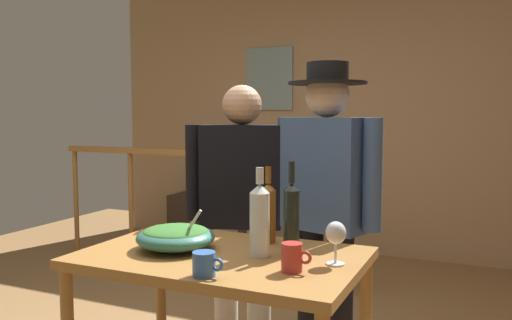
{
  "coord_description": "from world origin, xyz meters",
  "views": [
    {
      "loc": [
        1.36,
        -2.25,
        1.36
      ],
      "look_at": [
        0.4,
        -0.11,
        1.15
      ],
      "focal_mm": 36.49,
      "sensor_mm": 36.0,
      "label": 1
    }
  ],
  "objects_px": {
    "stair_railing": "(243,197)",
    "person_standing_right": "(326,195)",
    "framed_picture": "(270,79)",
    "flat_screen_tv": "(212,174)",
    "serving_table": "(222,277)",
    "wine_bottle_dark": "(291,217)",
    "wine_bottle_amber": "(268,212)",
    "person_standing_left": "(242,202)",
    "wine_glass": "(336,235)",
    "mug_red": "(292,257)",
    "salad_bowl": "(176,236)",
    "tv_console": "(214,220)",
    "mug_blue": "(205,264)",
    "wine_bottle_clear": "(260,219)"
  },
  "relations": [
    {
      "from": "wine_bottle_dark",
      "to": "person_standing_right",
      "type": "distance_m",
      "value": 0.56
    },
    {
      "from": "wine_bottle_amber",
      "to": "person_standing_left",
      "type": "bearing_deg",
      "value": 127.6
    },
    {
      "from": "person_standing_left",
      "to": "wine_glass",
      "type": "bearing_deg",
      "value": 119.76
    },
    {
      "from": "wine_bottle_clear",
      "to": "wine_bottle_amber",
      "type": "bearing_deg",
      "value": 104.22
    },
    {
      "from": "framed_picture",
      "to": "mug_blue",
      "type": "xyz_separation_m",
      "value": [
        1.2,
        -3.44,
        -0.87
      ]
    },
    {
      "from": "wine_glass",
      "to": "wine_bottle_amber",
      "type": "distance_m",
      "value": 0.41
    },
    {
      "from": "stair_railing",
      "to": "wine_bottle_amber",
      "type": "relative_size",
      "value": 8.02
    },
    {
      "from": "flat_screen_tv",
      "to": "wine_glass",
      "type": "distance_m",
      "value": 3.49
    },
    {
      "from": "flat_screen_tv",
      "to": "person_standing_right",
      "type": "relative_size",
      "value": 0.31
    },
    {
      "from": "stair_railing",
      "to": "salad_bowl",
      "type": "relative_size",
      "value": 8.25
    },
    {
      "from": "framed_picture",
      "to": "flat_screen_tv",
      "type": "distance_m",
      "value": 1.14
    },
    {
      "from": "wine_glass",
      "to": "person_standing_left",
      "type": "xyz_separation_m",
      "value": [
        -0.69,
        0.64,
        -0.02
      ]
    },
    {
      "from": "salad_bowl",
      "to": "mug_red",
      "type": "height_order",
      "value": "salad_bowl"
    },
    {
      "from": "stair_railing",
      "to": "serving_table",
      "type": "xyz_separation_m",
      "value": [
        0.85,
        -1.96,
        0.02
      ]
    },
    {
      "from": "framed_picture",
      "to": "mug_red",
      "type": "height_order",
      "value": "framed_picture"
    },
    {
      "from": "person_standing_left",
      "to": "mug_red",
      "type": "bearing_deg",
      "value": 108.68
    },
    {
      "from": "wine_bottle_dark",
      "to": "person_standing_right",
      "type": "bearing_deg",
      "value": 92.37
    },
    {
      "from": "mug_red",
      "to": "stair_railing",
      "type": "bearing_deg",
      "value": 119.92
    },
    {
      "from": "wine_bottle_amber",
      "to": "wine_bottle_clear",
      "type": "height_order",
      "value": "wine_bottle_clear"
    },
    {
      "from": "framed_picture",
      "to": "flat_screen_tv",
      "type": "xyz_separation_m",
      "value": [
        -0.5,
        -0.32,
        -0.97
      ]
    },
    {
      "from": "salad_bowl",
      "to": "tv_console",
      "type": "bearing_deg",
      "value": 116.08
    },
    {
      "from": "stair_railing",
      "to": "wine_bottle_dark",
      "type": "bearing_deg",
      "value": -59.11
    },
    {
      "from": "mug_blue",
      "to": "person_standing_left",
      "type": "distance_m",
      "value": 1.01
    },
    {
      "from": "stair_railing",
      "to": "person_standing_right",
      "type": "relative_size",
      "value": 1.66
    },
    {
      "from": "wine_bottle_clear",
      "to": "mug_blue",
      "type": "height_order",
      "value": "wine_bottle_clear"
    },
    {
      "from": "flat_screen_tv",
      "to": "wine_bottle_clear",
      "type": "relative_size",
      "value": 1.43
    },
    {
      "from": "stair_railing",
      "to": "wine_bottle_dark",
      "type": "relative_size",
      "value": 7.22
    },
    {
      "from": "framed_picture",
      "to": "salad_bowl",
      "type": "height_order",
      "value": "framed_picture"
    },
    {
      "from": "flat_screen_tv",
      "to": "serving_table",
      "type": "bearing_deg",
      "value": -60.3
    },
    {
      "from": "person_standing_left",
      "to": "person_standing_right",
      "type": "xyz_separation_m",
      "value": [
        0.46,
        -0.0,
        0.07
      ]
    },
    {
      "from": "wine_glass",
      "to": "mug_red",
      "type": "distance_m",
      "value": 0.2
    },
    {
      "from": "wine_bottle_dark",
      "to": "serving_table",
      "type": "bearing_deg",
      "value": -156.01
    },
    {
      "from": "framed_picture",
      "to": "wine_glass",
      "type": "relative_size",
      "value": 3.9
    },
    {
      "from": "framed_picture",
      "to": "serving_table",
      "type": "distance_m",
      "value": 3.49
    },
    {
      "from": "stair_railing",
      "to": "tv_console",
      "type": "bearing_deg",
      "value": 130.29
    },
    {
      "from": "wine_glass",
      "to": "wine_bottle_clear",
      "type": "xyz_separation_m",
      "value": [
        -0.3,
        -0.01,
        0.04
      ]
    },
    {
      "from": "salad_bowl",
      "to": "serving_table",
      "type": "bearing_deg",
      "value": 6.13
    },
    {
      "from": "serving_table",
      "to": "wine_bottle_dark",
      "type": "relative_size",
      "value": 3.0
    },
    {
      "from": "tv_console",
      "to": "person_standing_right",
      "type": "relative_size",
      "value": 0.56
    },
    {
      "from": "wine_glass",
      "to": "person_standing_right",
      "type": "bearing_deg",
      "value": 109.63
    },
    {
      "from": "stair_railing",
      "to": "person_standing_right",
      "type": "xyz_separation_m",
      "value": [
        1.08,
        -1.29,
        0.27
      ]
    },
    {
      "from": "stair_railing",
      "to": "wine_glass",
      "type": "distance_m",
      "value": 2.34
    },
    {
      "from": "salad_bowl",
      "to": "wine_bottle_amber",
      "type": "height_order",
      "value": "wine_bottle_amber"
    },
    {
      "from": "mug_blue",
      "to": "person_standing_left",
      "type": "relative_size",
      "value": 0.08
    },
    {
      "from": "wine_bottle_clear",
      "to": "mug_red",
      "type": "relative_size",
      "value": 3.14
    },
    {
      "from": "tv_console",
      "to": "person_standing_right",
      "type": "bearing_deg",
      "value": -49.88
    },
    {
      "from": "mug_blue",
      "to": "wine_bottle_clear",
      "type": "bearing_deg",
      "value": 77.18
    },
    {
      "from": "wine_glass",
      "to": "wine_bottle_dark",
      "type": "bearing_deg",
      "value": 158.8
    },
    {
      "from": "wine_bottle_dark",
      "to": "framed_picture",
      "type": "bearing_deg",
      "value": 114.25
    },
    {
      "from": "framed_picture",
      "to": "stair_railing",
      "type": "relative_size",
      "value": 0.24
    }
  ]
}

